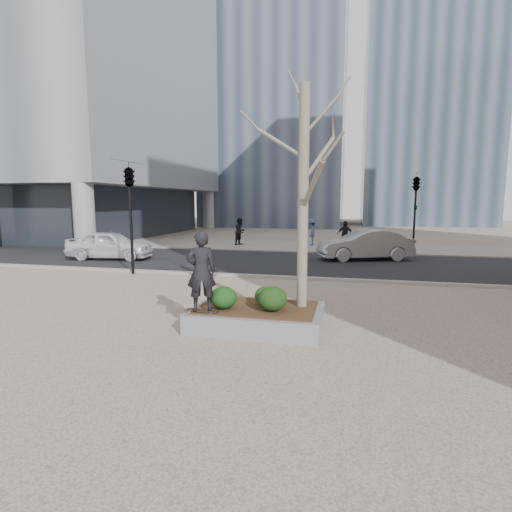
% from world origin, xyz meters
% --- Properties ---
extents(ground, '(120.00, 120.00, 0.00)m').
position_xyz_m(ground, '(0.00, 0.00, 0.00)').
color(ground, tan).
rests_on(ground, ground).
extents(street, '(60.00, 8.00, 0.02)m').
position_xyz_m(street, '(0.00, 10.00, 0.01)').
color(street, black).
rests_on(street, ground).
extents(far_sidewalk, '(60.00, 6.00, 0.02)m').
position_xyz_m(far_sidewalk, '(0.00, 17.00, 0.01)').
color(far_sidewalk, gray).
rests_on(far_sidewalk, ground).
extents(planter, '(3.00, 2.00, 0.45)m').
position_xyz_m(planter, '(1.00, 0.00, 0.23)').
color(planter, gray).
rests_on(planter, ground).
extents(planter_mulch, '(2.70, 1.70, 0.04)m').
position_xyz_m(planter_mulch, '(1.00, 0.00, 0.47)').
color(planter_mulch, '#382314').
rests_on(planter_mulch, planter).
extents(sycamore_tree, '(2.80, 2.80, 6.60)m').
position_xyz_m(sycamore_tree, '(2.00, 0.30, 3.79)').
color(sycamore_tree, gray).
rests_on(sycamore_tree, planter_mulch).
extents(shrub_left, '(0.61, 0.61, 0.52)m').
position_xyz_m(shrub_left, '(0.30, -0.36, 0.75)').
color(shrub_left, '#123811').
rests_on(shrub_left, planter_mulch).
extents(shrub_middle, '(0.51, 0.51, 0.43)m').
position_xyz_m(shrub_middle, '(1.15, 0.21, 0.71)').
color(shrub_middle, '#103411').
rests_on(shrub_middle, planter_mulch).
extents(shrub_right, '(0.66, 0.66, 0.56)m').
position_xyz_m(shrub_right, '(1.42, -0.29, 0.77)').
color(shrub_right, '#123310').
rests_on(shrub_right, planter_mulch).
extents(skateboard, '(0.79, 0.24, 0.08)m').
position_xyz_m(skateboard, '(-0.10, -0.71, 0.49)').
color(skateboard, black).
rests_on(skateboard, planter).
extents(skateboarder, '(0.76, 0.65, 1.77)m').
position_xyz_m(skateboarder, '(-0.10, -0.71, 1.41)').
color(skateboarder, black).
rests_on(skateboarder, skateboard).
extents(police_car, '(4.43, 2.24, 1.45)m').
position_xyz_m(police_car, '(-8.76, 9.01, 0.74)').
color(police_car, white).
rests_on(police_car, street).
extents(car_silver, '(4.87, 2.98, 1.52)m').
position_xyz_m(car_silver, '(3.81, 11.76, 0.78)').
color(car_silver, '#A4A8AC').
rests_on(car_silver, street).
extents(pedestrian_a, '(0.94, 1.06, 1.80)m').
position_xyz_m(pedestrian_a, '(-4.12, 17.00, 0.92)').
color(pedestrian_a, black).
rests_on(pedestrian_a, far_sidewalk).
extents(pedestrian_b, '(0.66, 1.14, 1.76)m').
position_xyz_m(pedestrian_b, '(0.58, 17.74, 0.90)').
color(pedestrian_b, '#3B4A6B').
rests_on(pedestrian_b, far_sidewalk).
extents(pedestrian_c, '(1.07, 0.62, 1.71)m').
position_xyz_m(pedestrian_c, '(2.79, 16.53, 0.88)').
color(pedestrian_c, black).
rests_on(pedestrian_c, far_sidewalk).
extents(traffic_light_near, '(0.60, 2.48, 4.50)m').
position_xyz_m(traffic_light_near, '(-5.50, 5.60, 2.25)').
color(traffic_light_near, black).
rests_on(traffic_light_near, ground).
extents(traffic_light_far, '(0.60, 2.48, 4.50)m').
position_xyz_m(traffic_light_far, '(6.50, 14.60, 2.25)').
color(traffic_light_far, black).
rests_on(traffic_light_far, ground).
extents(building_glass_a, '(16.00, 16.00, 45.00)m').
position_xyz_m(building_glass_a, '(-6.00, 42.00, 22.50)').
color(building_glass_a, slate).
rests_on(building_glass_a, ground).
extents(building_glass_b, '(15.00, 15.00, 55.00)m').
position_xyz_m(building_glass_b, '(12.00, 48.00, 27.50)').
color(building_glass_b, slate).
rests_on(building_glass_b, ground).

